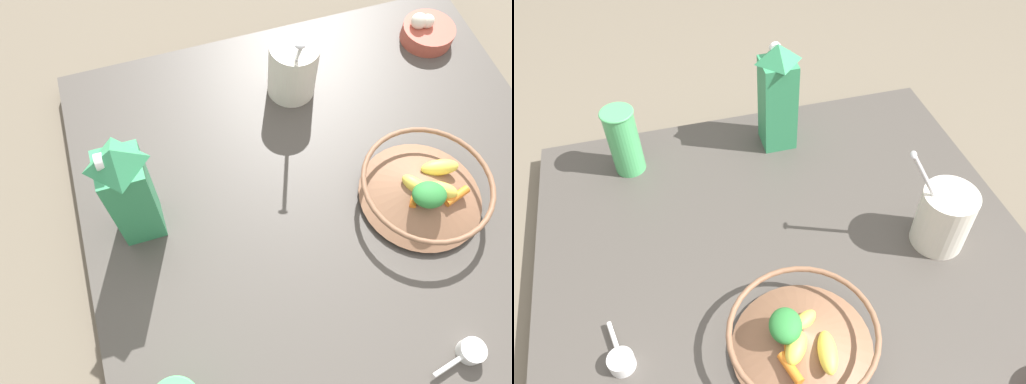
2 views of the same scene
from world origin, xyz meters
TOP-DOWN VIEW (x-y plane):
  - ground_plane at (0.00, 0.00)m, footprint 6.00×6.00m
  - countertop at (0.00, 0.00)m, footprint 0.96×0.96m
  - fruit_bowl at (0.04, 0.16)m, footprint 0.25×0.25m
  - milk_carton at (-0.07, -0.36)m, footprint 0.07×0.07m
  - yogurt_tub at (-0.29, 0.01)m, footprint 0.15×0.10m
  - measuring_scoop at (0.33, 0.11)m, footprint 0.04×0.10m
  - garlic_bowl at (-0.34, 0.36)m, footprint 0.12×0.12m

SIDE VIEW (x-z plane):
  - ground_plane at x=0.00m, z-range 0.00..0.00m
  - countertop at x=0.00m, z-range 0.00..0.05m
  - measuring_scoop at x=0.33m, z-range 0.05..0.08m
  - garlic_bowl at x=-0.34m, z-range 0.04..0.11m
  - fruit_bowl at x=0.04m, z-range 0.05..0.13m
  - yogurt_tub at x=-0.29m, z-range 0.01..0.24m
  - milk_carton at x=-0.07m, z-range 0.05..0.31m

